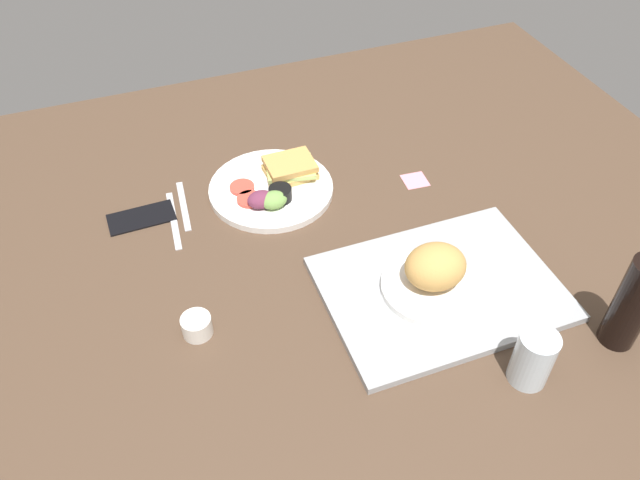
{
  "coord_description": "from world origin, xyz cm",
  "views": [
    {
      "loc": [
        34.02,
        89.06,
        93.6
      ],
      "look_at": [
        2.0,
        3.0,
        4.0
      ],
      "focal_mm": 35.45,
      "sensor_mm": 36.0,
      "label": 1
    }
  ],
  "objects_px": {
    "soda_bottle": "(633,304)",
    "knife": "(174,220)",
    "drinking_glass": "(533,358)",
    "sticky_note": "(415,180)",
    "serving_tray": "(440,289)",
    "bread_plate_near": "(434,273)",
    "fork": "(183,205)",
    "cell_phone": "(141,217)",
    "espresso_cup": "(197,326)",
    "plate_with_salad": "(274,186)"
  },
  "relations": [
    {
      "from": "espresso_cup",
      "to": "fork",
      "type": "bearing_deg",
      "value": -97.39
    },
    {
      "from": "serving_tray",
      "to": "fork",
      "type": "bearing_deg",
      "value": -45.47
    },
    {
      "from": "fork",
      "to": "serving_tray",
      "type": "bearing_deg",
      "value": 49.22
    },
    {
      "from": "plate_with_salad",
      "to": "cell_phone",
      "type": "xyz_separation_m",
      "value": [
        0.3,
        -0.02,
        -0.01
      ]
    },
    {
      "from": "bread_plate_near",
      "to": "cell_phone",
      "type": "relative_size",
      "value": 1.32
    },
    {
      "from": "drinking_glass",
      "to": "soda_bottle",
      "type": "distance_m",
      "value": 0.2
    },
    {
      "from": "sticky_note",
      "to": "drinking_glass",
      "type": "bearing_deg",
      "value": 83.5
    },
    {
      "from": "plate_with_salad",
      "to": "espresso_cup",
      "type": "xyz_separation_m",
      "value": [
        0.25,
        0.34,
        0.0
      ]
    },
    {
      "from": "bread_plate_near",
      "to": "espresso_cup",
      "type": "relative_size",
      "value": 3.4
    },
    {
      "from": "serving_tray",
      "to": "espresso_cup",
      "type": "distance_m",
      "value": 0.47
    },
    {
      "from": "sticky_note",
      "to": "soda_bottle",
      "type": "bearing_deg",
      "value": 104.24
    },
    {
      "from": "soda_bottle",
      "to": "sticky_note",
      "type": "relative_size",
      "value": 3.49
    },
    {
      "from": "fork",
      "to": "sticky_note",
      "type": "bearing_deg",
      "value": 84.09
    },
    {
      "from": "serving_tray",
      "to": "cell_phone",
      "type": "distance_m",
      "value": 0.66
    },
    {
      "from": "plate_with_salad",
      "to": "soda_bottle",
      "type": "height_order",
      "value": "soda_bottle"
    },
    {
      "from": "bread_plate_near",
      "to": "knife",
      "type": "distance_m",
      "value": 0.58
    },
    {
      "from": "espresso_cup",
      "to": "cell_phone",
      "type": "bearing_deg",
      "value": -82.19
    },
    {
      "from": "bread_plate_near",
      "to": "plate_with_salad",
      "type": "height_order",
      "value": "bread_plate_near"
    },
    {
      "from": "bread_plate_near",
      "to": "fork",
      "type": "distance_m",
      "value": 0.58
    },
    {
      "from": "espresso_cup",
      "to": "knife",
      "type": "distance_m",
      "value": 0.32
    },
    {
      "from": "fork",
      "to": "cell_phone",
      "type": "relative_size",
      "value": 1.18
    },
    {
      "from": "plate_with_salad",
      "to": "sticky_note",
      "type": "xyz_separation_m",
      "value": [
        -0.32,
        0.07,
        -0.02
      ]
    },
    {
      "from": "serving_tray",
      "to": "fork",
      "type": "distance_m",
      "value": 0.6
    },
    {
      "from": "serving_tray",
      "to": "drinking_glass",
      "type": "distance_m",
      "value": 0.24
    },
    {
      "from": "sticky_note",
      "to": "cell_phone",
      "type": "bearing_deg",
      "value": -8.35
    },
    {
      "from": "fork",
      "to": "espresso_cup",
      "type": "bearing_deg",
      "value": -2.71
    },
    {
      "from": "fork",
      "to": "soda_bottle",
      "type": "bearing_deg",
      "value": 50.9
    },
    {
      "from": "bread_plate_near",
      "to": "cell_phone",
      "type": "distance_m",
      "value": 0.65
    },
    {
      "from": "drinking_glass",
      "to": "sticky_note",
      "type": "distance_m",
      "value": 0.56
    },
    {
      "from": "soda_bottle",
      "to": "knife",
      "type": "xyz_separation_m",
      "value": [
        0.7,
        -0.6,
        -0.1
      ]
    },
    {
      "from": "serving_tray",
      "to": "plate_with_salad",
      "type": "relative_size",
      "value": 1.58
    },
    {
      "from": "drinking_glass",
      "to": "sticky_note",
      "type": "relative_size",
      "value": 1.97
    },
    {
      "from": "drinking_glass",
      "to": "sticky_note",
      "type": "bearing_deg",
      "value": -96.5
    },
    {
      "from": "espresso_cup",
      "to": "sticky_note",
      "type": "distance_m",
      "value": 0.63
    },
    {
      "from": "knife",
      "to": "plate_with_salad",
      "type": "bearing_deg",
      "value": 98.28
    },
    {
      "from": "serving_tray",
      "to": "espresso_cup",
      "type": "xyz_separation_m",
      "value": [
        0.47,
        -0.07,
        0.01
      ]
    },
    {
      "from": "fork",
      "to": "sticky_note",
      "type": "distance_m",
      "value": 0.54
    },
    {
      "from": "serving_tray",
      "to": "plate_with_salad",
      "type": "height_order",
      "value": "plate_with_salad"
    },
    {
      "from": "fork",
      "to": "knife",
      "type": "height_order",
      "value": "same"
    },
    {
      "from": "soda_bottle",
      "to": "knife",
      "type": "relative_size",
      "value": 1.03
    },
    {
      "from": "espresso_cup",
      "to": "sticky_note",
      "type": "xyz_separation_m",
      "value": [
        -0.58,
        -0.26,
        -0.02
      ]
    },
    {
      "from": "drinking_glass",
      "to": "sticky_note",
      "type": "xyz_separation_m",
      "value": [
        -0.06,
        -0.55,
        -0.05
      ]
    },
    {
      "from": "plate_with_salad",
      "to": "cell_phone",
      "type": "height_order",
      "value": "plate_with_salad"
    },
    {
      "from": "serving_tray",
      "to": "bread_plate_near",
      "type": "distance_m",
      "value": 0.05
    },
    {
      "from": "serving_tray",
      "to": "fork",
      "type": "height_order",
      "value": "serving_tray"
    },
    {
      "from": "serving_tray",
      "to": "bread_plate_near",
      "type": "height_order",
      "value": "bread_plate_near"
    },
    {
      "from": "drinking_glass",
      "to": "espresso_cup",
      "type": "bearing_deg",
      "value": -29.73
    },
    {
      "from": "serving_tray",
      "to": "knife",
      "type": "relative_size",
      "value": 2.37
    },
    {
      "from": "serving_tray",
      "to": "plate_with_salad",
      "type": "xyz_separation_m",
      "value": [
        0.21,
        -0.4,
        0.01
      ]
    },
    {
      "from": "drinking_glass",
      "to": "espresso_cup",
      "type": "xyz_separation_m",
      "value": [
        0.51,
        -0.29,
        -0.04
      ]
    }
  ]
}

